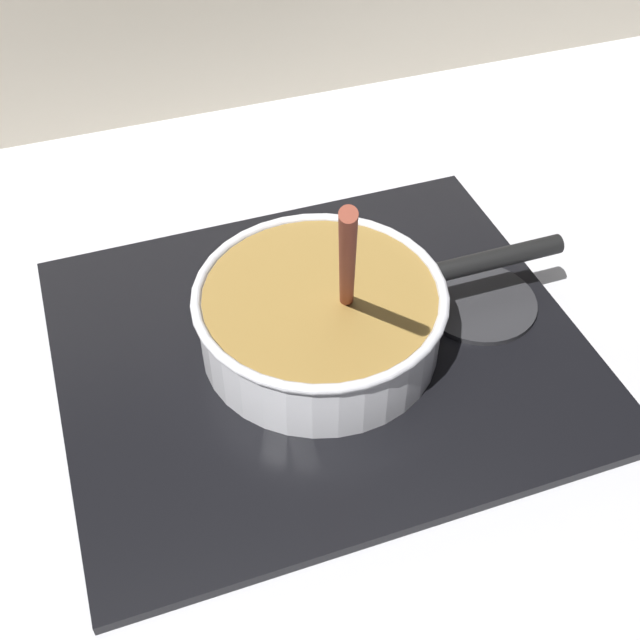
{
  "coord_description": "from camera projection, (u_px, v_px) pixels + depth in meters",
  "views": [
    {
      "loc": [
        -0.12,
        -0.32,
        0.65
      ],
      "look_at": [
        0.08,
        0.25,
        0.05
      ],
      "focal_mm": 45.04,
      "sensor_mm": 36.0,
      "label": 1
    }
  ],
  "objects": [
    {
      "name": "hob_plate",
      "position": [
        320.0,
        348.0,
        0.88
      ],
      "size": [
        0.56,
        0.48,
        0.01
      ],
      "primitive_type": "cube",
      "color": "black",
      "rests_on": "ground"
    },
    {
      "name": "ground",
      "position": [
        329.0,
        577.0,
        0.72
      ],
      "size": [
        2.4,
        1.6,
        0.04
      ],
      "primitive_type": "cube",
      "color": "#B7B7BC"
    },
    {
      "name": "spare_burner",
      "position": [
        478.0,
        302.0,
        0.92
      ],
      "size": [
        0.13,
        0.13,
        0.01
      ],
      "primitive_type": "cylinder",
      "color": "#262628",
      "rests_on": "hob_plate"
    },
    {
      "name": "cooking_pan",
      "position": [
        321.0,
        316.0,
        0.85
      ],
      "size": [
        0.42,
        0.3,
        0.31
      ],
      "color": "silver",
      "rests_on": "hob_plate"
    },
    {
      "name": "burner_ring",
      "position": [
        320.0,
        342.0,
        0.87
      ],
      "size": [
        0.2,
        0.2,
        0.01
      ],
      "primitive_type": "torus",
      "color": "#592D0C",
      "rests_on": "hob_plate"
    }
  ]
}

